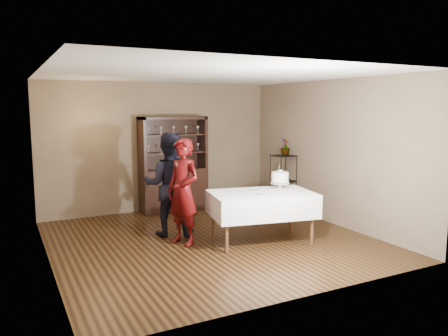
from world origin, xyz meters
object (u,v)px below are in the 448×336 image
at_px(cake_table, 262,204).
at_px(china_hutch, 173,180).
at_px(potted_plant, 285,147).
at_px(cake, 280,178).
at_px(man, 169,185).
at_px(plant_etagere, 283,180).
at_px(woman, 183,192).

bearing_deg(cake_table, china_hutch, 100.33).
relative_size(china_hutch, potted_plant, 5.63).
height_order(cake, potted_plant, potted_plant).
xyz_separation_m(china_hutch, cake, (0.95, -2.58, 0.33)).
height_order(china_hutch, potted_plant, china_hutch).
bearing_deg(potted_plant, man, -168.35).
bearing_deg(cake, china_hutch, 110.19).
height_order(cake_table, man, man).
distance_m(plant_etagere, woman, 3.00).
height_order(china_hutch, woman, china_hutch).
height_order(man, potted_plant, man).
bearing_deg(woman, cake, 55.12).
distance_m(china_hutch, cake_table, 2.77).
bearing_deg(china_hutch, plant_etagere, -26.83).
distance_m(china_hutch, potted_plant, 2.47).
bearing_deg(man, woman, 117.29).
bearing_deg(man, cake_table, 162.35).
distance_m(china_hutch, plant_etagere, 2.33).
distance_m(man, cake, 1.90).
xyz_separation_m(woman, potted_plant, (2.78, 1.15, 0.51)).
bearing_deg(cake_table, cake, 17.92).
relative_size(china_hutch, cake, 4.52).
distance_m(china_hutch, cake, 2.76).
bearing_deg(plant_etagere, man, -167.67).
height_order(china_hutch, plant_etagere, china_hutch).
bearing_deg(potted_plant, woman, -157.56).
bearing_deg(man, plant_etagere, -143.99).
distance_m(cake_table, potted_plant, 2.41).
relative_size(china_hutch, cake_table, 1.11).
height_order(woman, potted_plant, woman).
bearing_deg(cake_table, woman, 157.15).
xyz_separation_m(china_hutch, potted_plant, (2.10, -1.08, 0.70)).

